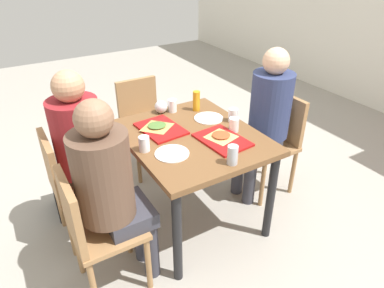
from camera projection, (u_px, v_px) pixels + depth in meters
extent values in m
cube|color=#9E998E|center=(192.00, 217.00, 2.79)|extent=(10.00, 10.00, 0.02)
cube|color=brown|center=(192.00, 137.00, 2.42)|extent=(1.03, 0.87, 0.04)
cylinder|color=black|center=(123.00, 166.00, 2.78)|extent=(0.06, 0.06, 0.71)
cylinder|color=black|center=(177.00, 237.00, 2.10)|extent=(0.06, 0.06, 0.71)
cylinder|color=black|center=(202.00, 142.00, 3.11)|extent=(0.06, 0.06, 0.71)
cylinder|color=black|center=(271.00, 197.00, 2.44)|extent=(0.06, 0.06, 0.71)
cube|color=#9E7247|center=(84.00, 184.00, 2.43)|extent=(0.40, 0.40, 0.03)
cube|color=#9E7247|center=(51.00, 166.00, 2.24)|extent=(0.38, 0.04, 0.40)
cylinder|color=#9E7247|center=(104.00, 190.00, 2.75)|extent=(0.04, 0.04, 0.43)
cylinder|color=#9E7247|center=(119.00, 214.00, 2.49)|extent=(0.04, 0.04, 0.43)
cylinder|color=#9E7247|center=(60.00, 204.00, 2.60)|extent=(0.04, 0.04, 0.43)
cylinder|color=#9E7247|center=(71.00, 232.00, 2.34)|extent=(0.04, 0.04, 0.43)
cube|color=#9E7247|center=(108.00, 229.00, 2.05)|extent=(0.40, 0.40, 0.03)
cube|color=#9E7247|center=(71.00, 212.00, 1.86)|extent=(0.38, 0.04, 0.40)
cylinder|color=#9E7247|center=(128.00, 229.00, 2.36)|extent=(0.04, 0.04, 0.43)
cylinder|color=#9E7247|center=(148.00, 263.00, 2.11)|extent=(0.04, 0.04, 0.43)
cylinder|color=#9E7247|center=(78.00, 249.00, 2.21)|extent=(0.04, 0.04, 0.43)
cylinder|color=#9E7247|center=(94.00, 288.00, 1.96)|extent=(0.04, 0.04, 0.43)
cube|color=#9E7247|center=(267.00, 146.00, 2.89)|extent=(0.40, 0.40, 0.03)
cube|color=#9E7247|center=(287.00, 118.00, 2.86)|extent=(0.38, 0.04, 0.40)
cylinder|color=#9E7247|center=(262.00, 184.00, 2.80)|extent=(0.04, 0.04, 0.43)
cylinder|color=#9E7247|center=(237.00, 164.00, 3.06)|extent=(0.04, 0.04, 0.43)
cylinder|color=#9E7247|center=(293.00, 172.00, 2.96)|extent=(0.04, 0.04, 0.43)
cylinder|color=#9E7247|center=(266.00, 154.00, 3.21)|extent=(0.04, 0.04, 0.43)
cube|color=#9E7247|center=(147.00, 128.00, 3.17)|extent=(0.40, 0.40, 0.03)
cube|color=#9E7247|center=(137.00, 100.00, 3.20)|extent=(0.04, 0.38, 0.40)
cylinder|color=#9E7247|center=(172.00, 152.00, 3.23)|extent=(0.04, 0.04, 0.43)
cylinder|color=#9E7247|center=(139.00, 163.00, 3.08)|extent=(0.04, 0.04, 0.43)
cylinder|color=#9E7247|center=(157.00, 137.00, 3.49)|extent=(0.04, 0.04, 0.43)
cylinder|color=#9E7247|center=(125.00, 146.00, 3.34)|extent=(0.04, 0.04, 0.43)
cylinder|color=#383842|center=(114.00, 192.00, 2.70)|extent=(0.10, 0.10, 0.46)
cylinder|color=#383842|center=(122.00, 203.00, 2.58)|extent=(0.10, 0.10, 0.46)
cube|color=#383842|center=(100.00, 171.00, 2.45)|extent=(0.32, 0.28, 0.10)
cylinder|color=maroon|center=(78.00, 137.00, 2.25)|extent=(0.32, 0.32, 0.52)
sphere|color=tan|center=(68.00, 86.00, 2.07)|extent=(0.20, 0.20, 0.20)
cylinder|color=#383842|center=(141.00, 233.00, 2.32)|extent=(0.10, 0.10, 0.46)
cylinder|color=#383842|center=(151.00, 248.00, 2.20)|extent=(0.10, 0.10, 0.46)
cube|color=#383842|center=(127.00, 213.00, 2.07)|extent=(0.32, 0.28, 0.10)
cylinder|color=brown|center=(103.00, 177.00, 1.87)|extent=(0.32, 0.32, 0.52)
sphere|color=#8C664C|center=(94.00, 119.00, 1.69)|extent=(0.20, 0.20, 0.20)
cylinder|color=#383842|center=(250.00, 179.00, 2.84)|extent=(0.10, 0.10, 0.46)
cylinder|color=#383842|center=(238.00, 170.00, 2.96)|extent=(0.10, 0.10, 0.46)
cube|color=#383842|center=(256.00, 143.00, 2.80)|extent=(0.32, 0.28, 0.10)
cylinder|color=navy|center=(271.00, 105.00, 2.69)|extent=(0.32, 0.32, 0.52)
sphere|color=#DBAD89|center=(276.00, 61.00, 2.52)|extent=(0.20, 0.20, 0.20)
cube|color=#B21414|center=(161.00, 129.00, 2.47)|extent=(0.38, 0.29, 0.02)
cube|color=#B21414|center=(222.00, 140.00, 2.33)|extent=(0.38, 0.29, 0.02)
cylinder|color=white|center=(209.00, 118.00, 2.63)|extent=(0.22, 0.22, 0.01)
cylinder|color=white|center=(172.00, 153.00, 2.19)|extent=(0.22, 0.22, 0.01)
pyramid|color=tan|center=(157.00, 126.00, 2.47)|extent=(0.20, 0.21, 0.01)
ellipsoid|color=#4C7233|center=(157.00, 125.00, 2.47)|extent=(0.14, 0.15, 0.01)
pyramid|color=#DBAD60|center=(221.00, 136.00, 2.35)|extent=(0.24, 0.24, 0.01)
ellipsoid|color=#B74723|center=(221.00, 135.00, 2.34)|extent=(0.17, 0.17, 0.01)
cylinder|color=white|center=(233.00, 115.00, 2.57)|extent=(0.07, 0.07, 0.10)
cylinder|color=white|center=(144.00, 144.00, 2.20)|extent=(0.07, 0.07, 0.10)
cylinder|color=white|center=(172.00, 106.00, 2.72)|extent=(0.07, 0.07, 0.10)
cylinder|color=white|center=(234.00, 125.00, 2.43)|extent=(0.07, 0.07, 0.10)
cylinder|color=#B7BCC6|center=(233.00, 155.00, 2.06)|extent=(0.07, 0.07, 0.12)
cylinder|color=orange|center=(196.00, 101.00, 2.72)|extent=(0.06, 0.06, 0.16)
sphere|color=silver|center=(161.00, 107.00, 2.70)|extent=(0.10, 0.10, 0.10)
cube|color=black|center=(65.00, 195.00, 2.80)|extent=(0.33, 0.19, 0.28)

